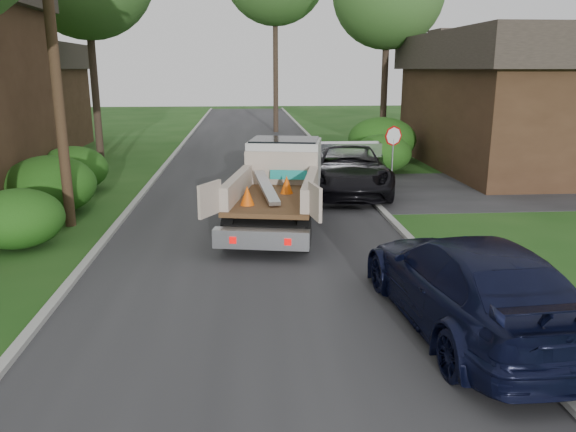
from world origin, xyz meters
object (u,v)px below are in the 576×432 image
(stop_sign, at_px, (393,145))
(utility_pole, at_px, (53,44))
(house_left_far, at_px, (10,95))
(navy_suv, at_px, (469,283))
(black_pickup, at_px, (349,169))
(flatbed_truck, at_px, (280,179))
(house_right, at_px, (532,99))

(stop_sign, xyz_separation_m, utility_pole, (-10.68, -4.02, 3.40))
(utility_pole, height_order, house_left_far, utility_pole)
(stop_sign, relative_size, navy_suv, 0.43)
(stop_sign, relative_size, black_pickup, 0.39)
(flatbed_truck, bearing_deg, black_pickup, 64.54)
(flatbed_truck, xyz_separation_m, black_pickup, (2.81, 3.87, -0.40))
(house_right, bearing_deg, stop_sign, -147.34)
(utility_pole, xyz_separation_m, flatbed_truck, (6.24, 0.21, -3.89))
(house_right, bearing_deg, utility_pole, -153.99)
(house_left_far, height_order, black_pickup, house_left_far)
(stop_sign, height_order, navy_suv, stop_sign)
(navy_suv, bearing_deg, utility_pole, -43.54)
(house_left_far, bearing_deg, house_right, -16.80)
(stop_sign, xyz_separation_m, flatbed_truck, (-4.44, -3.81, -0.50))
(stop_sign, xyz_separation_m, house_right, (7.80, 5.00, 1.38))
(flatbed_truck, bearing_deg, stop_sign, 51.14)
(utility_pole, height_order, black_pickup, utility_pole)
(black_pickup, bearing_deg, utility_pole, -147.66)
(house_left_far, bearing_deg, navy_suv, -55.10)
(flatbed_truck, relative_size, navy_suv, 1.13)
(house_right, height_order, navy_suv, house_right)
(flatbed_truck, bearing_deg, house_right, 46.27)
(black_pickup, bearing_deg, flatbed_truck, -117.93)
(house_right, distance_m, black_pickup, 10.89)
(house_right, distance_m, flatbed_truck, 15.20)
(house_left_far, bearing_deg, utility_pole, -64.77)
(flatbed_truck, bearing_deg, navy_suv, -59.21)
(stop_sign, height_order, utility_pole, utility_pole)
(stop_sign, height_order, flatbed_truck, stop_sign)
(utility_pole, distance_m, navy_suv, 12.53)
(black_pickup, bearing_deg, navy_suv, -81.80)
(utility_pole, bearing_deg, black_pickup, 24.27)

